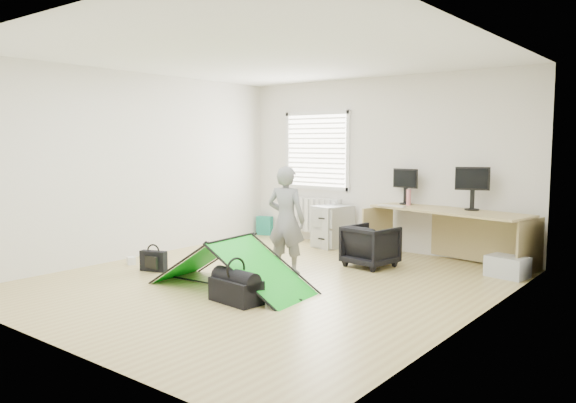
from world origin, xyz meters
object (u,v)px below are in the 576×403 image
Objects in this scene: person at (286,220)px; kite at (232,264)px; office_chair at (371,246)px; thermos at (409,197)px; desk at (447,237)px; filing_cabinet at (332,226)px; laptop_bag at (154,261)px; monitor_right at (472,194)px; storage_crate at (507,267)px; monitor_left at (406,191)px; duffel_bag at (236,291)px.

kite is at bearing 75.52° from person.
thermos is at bearing -85.02° from office_chair.
kite is (-1.42, -2.85, -0.08)m from desk.
person reaches higher than filing_cabinet.
desk is at bearing 58.68° from kite.
monitor_right is at bearing 24.25° from laptop_bag.
filing_cabinet is 2.91m from storage_crate.
monitor_right is at bearing -127.96° from office_chair.
storage_crate is (2.88, -0.36, -0.20)m from filing_cabinet.
laptop_bag is (-1.43, 0.01, -0.16)m from kite.
office_chair is (-0.06, -1.00, -0.59)m from thermos.
filing_cabinet is at bearing 159.87° from monitor_right.
monitor_left is 3.81m from laptop_bag.
person is (-1.40, -1.85, 0.32)m from desk.
kite is 0.59m from duffel_bag.
duffel_bag is at bearing -31.18° from laptop_bag.
duffel_bag is (-0.25, -2.40, -0.16)m from office_chair.
desk is at bearing 162.18° from storage_crate.
thermos is 0.50× the size of storage_crate.
filing_cabinet reaches higher than laptop_bag.
desk reaches higher than storage_crate.
duffel_bag is at bearing -132.82° from monitor_right.
thermos is 0.17× the size of person.
person is 0.73× the size of kite.
desk is 2.35m from person.
desk is 5.41× the size of monitor_left.
monitor_right is 1.57m from office_chair.
filing_cabinet reaches higher than duffel_bag.
filing_cabinet is 1.86× the size of laptop_bag.
duffel_bag is (1.86, -0.39, -0.01)m from laptop_bag.
monitor_right reaches higher than duffel_bag.
desk is 9.38× the size of thermos.
laptop_bag is at bearing 174.70° from kite.
person is at bearing 112.50° from duffel_bag.
monitor_left reaches higher than office_chair.
kite is at bearing -19.81° from laptop_bag.
duffel_bag is at bearing -123.03° from storage_crate.
desk is 3.38m from duffel_bag.
thermos reaches higher than filing_cabinet.
kite reaches higher than storage_crate.
office_chair is (-1.02, -0.97, -0.69)m from monitor_right.
desk is at bearing -140.76° from person.
desk reaches higher than filing_cabinet.
office_chair is at bearing -158.62° from monitor_right.
monitor_right is 0.96× the size of storage_crate.
desk reaches higher than laptop_bag.
laptop_bag is at bearing 174.08° from duffel_bag.
monitor_left is 0.22× the size of kite.
thermos is at bearing 163.75° from storage_crate.
office_chair is at bearing 24.30° from laptop_bag.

